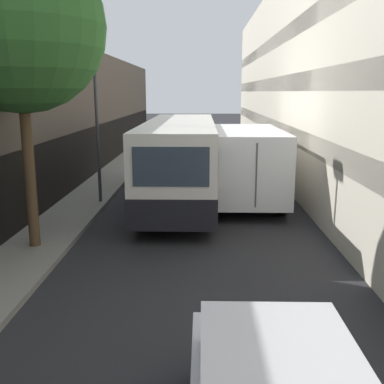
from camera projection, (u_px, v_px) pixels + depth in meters
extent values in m
plane|color=#232326|center=(194.00, 227.00, 14.14)|extent=(150.00, 150.00, 0.00)
cube|color=gray|center=(61.00, 224.00, 14.22)|extent=(1.82, 60.00, 0.14)
cube|color=black|center=(13.00, 187.00, 14.00)|extent=(1.08, 60.00, 2.49)
cube|color=beige|center=(371.00, 68.00, 12.98)|extent=(2.40, 60.00, 9.65)
cube|color=#333D47|center=(342.00, 151.00, 13.52)|extent=(1.08, 60.00, 0.70)
cube|color=#333D47|center=(347.00, 79.00, 13.06)|extent=(1.08, 60.00, 0.70)
cube|color=#333D47|center=(353.00, 1.00, 12.59)|extent=(1.08, 60.00, 0.70)
cube|color=#B7B7BC|center=(279.00, 372.00, 4.75)|extent=(1.66, 2.13, 0.56)
cube|color=silver|center=(180.00, 156.00, 17.09)|extent=(2.50, 10.48, 2.66)
cube|color=black|center=(181.00, 179.00, 17.28)|extent=(2.52, 10.50, 0.90)
cube|color=#2D3847|center=(180.00, 146.00, 17.00)|extent=(2.53, 9.64, 0.85)
cube|color=#2D3847|center=(171.00, 167.00, 11.87)|extent=(2.05, 0.04, 1.06)
cylinder|color=black|center=(160.00, 173.00, 20.56)|extent=(0.24, 1.00, 1.00)
cylinder|color=black|center=(208.00, 174.00, 20.51)|extent=(0.24, 1.00, 1.00)
cylinder|color=black|center=(141.00, 210.00, 14.22)|extent=(0.24, 1.00, 1.00)
cylinder|color=black|center=(210.00, 210.00, 14.17)|extent=(0.24, 1.00, 1.00)
cube|color=silver|center=(239.00, 151.00, 20.68)|extent=(2.34, 2.22, 2.15)
cube|color=silver|center=(247.00, 162.00, 16.78)|extent=(2.44, 5.72, 2.40)
cube|color=#4C4C4C|center=(256.00, 176.00, 13.98)|extent=(0.05, 0.02, 2.04)
cylinder|color=black|center=(215.00, 173.00, 20.92)|extent=(0.22, 0.96, 0.96)
cylinder|color=black|center=(262.00, 173.00, 20.88)|extent=(0.22, 0.96, 0.96)
cylinder|color=black|center=(219.00, 201.00, 15.51)|extent=(0.22, 0.96, 0.96)
cylinder|color=black|center=(283.00, 201.00, 15.47)|extent=(0.22, 0.96, 0.96)
cylinder|color=#38383D|center=(96.00, 97.00, 16.02)|extent=(0.12, 0.12, 7.64)
cylinder|color=#4C3823|center=(29.00, 169.00, 11.59)|extent=(0.28, 0.28, 4.11)
sphere|color=#285623|center=(18.00, 25.00, 10.82)|extent=(4.24, 4.24, 4.24)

